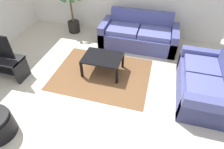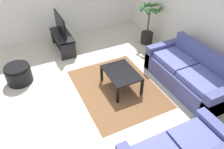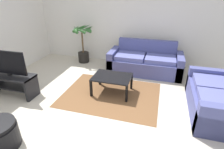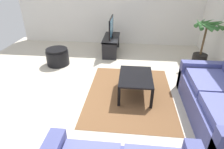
# 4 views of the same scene
# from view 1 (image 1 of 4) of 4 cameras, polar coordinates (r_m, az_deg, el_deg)

# --- Properties ---
(ground_plane) EXTENTS (6.60, 6.60, 0.00)m
(ground_plane) POSITION_cam_1_polar(r_m,az_deg,el_deg) (3.88, -8.22, -6.96)
(ground_plane) COLOR beige
(couch_main) EXTENTS (2.07, 0.90, 0.90)m
(couch_main) POSITION_cam_1_polar(r_m,az_deg,el_deg) (5.29, 8.15, 11.79)
(couch_main) COLOR #4C518C
(couch_main) RESTS_ON ground
(couch_loveseat) EXTENTS (0.90, 1.68, 0.90)m
(couch_loveseat) POSITION_cam_1_polar(r_m,az_deg,el_deg) (4.12, 26.58, -2.57)
(couch_loveseat) COLOR #4C518C
(couch_loveseat) RESTS_ON ground
(tv_stand) EXTENTS (1.10, 0.45, 0.50)m
(tv_stand) POSITION_cam_1_polar(r_m,az_deg,el_deg) (4.84, -31.15, 2.94)
(tv_stand) COLOR black
(tv_stand) RESTS_ON ground
(coffee_table) EXTENTS (0.87, 0.64, 0.42)m
(coffee_table) POSITION_cam_1_polar(r_m,az_deg,el_deg) (4.21, -2.92, 4.80)
(coffee_table) COLOR black
(coffee_table) RESTS_ON ground
(area_rug) EXTENTS (2.20, 1.70, 0.01)m
(area_rug) POSITION_cam_1_polar(r_m,az_deg,el_deg) (4.36, -3.16, 0.18)
(area_rug) COLOR brown
(area_rug) RESTS_ON ground
(potted_palm) EXTENTS (0.78, 0.74, 1.26)m
(potted_palm) POSITION_cam_1_polar(r_m,az_deg,el_deg) (5.98, -12.06, 18.01)
(potted_palm) COLOR black
(potted_palm) RESTS_ON ground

